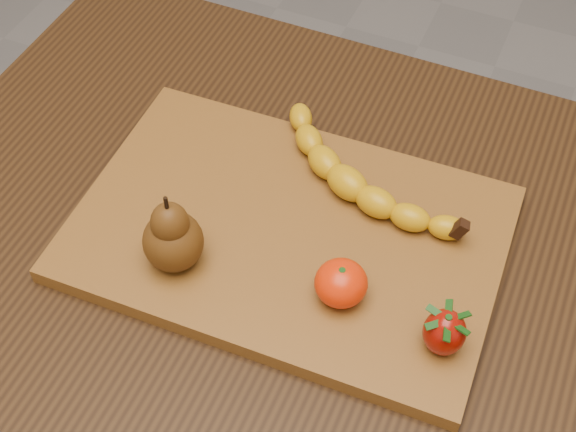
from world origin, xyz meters
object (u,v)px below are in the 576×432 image
at_px(cutting_board, 288,234).
at_px(table, 327,308).
at_px(mandarin, 341,283).
at_px(pear, 171,231).

bearing_deg(cutting_board, table, -8.46).
distance_m(table, mandarin, 0.15).
distance_m(pear, mandarin, 0.17).
xyz_separation_m(cutting_board, pear, (-0.09, -0.08, 0.06)).
xyz_separation_m(cutting_board, mandarin, (0.08, -0.06, 0.03)).
bearing_deg(mandarin, cutting_board, 144.50).
distance_m(table, pear, 0.23).
bearing_deg(pear, mandarin, 8.54).
bearing_deg(table, cutting_board, 173.40).
relative_size(cutting_board, mandarin, 8.53).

